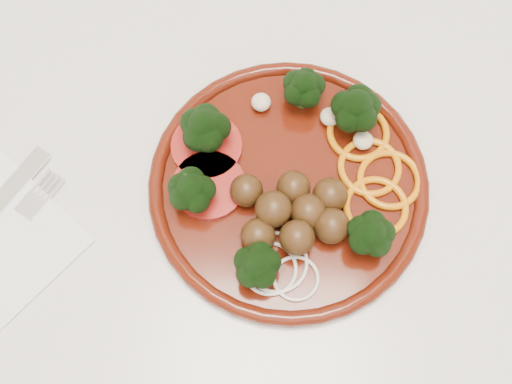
{
  "coord_description": "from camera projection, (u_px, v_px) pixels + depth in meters",
  "views": [
    {
      "loc": [
        -0.18,
        1.5,
        1.46
      ],
      "look_at": [
        -0.18,
        1.7,
        0.92
      ],
      "focal_mm": 45.0,
      "sensor_mm": 36.0,
      "label": 1
    }
  ],
  "objects": [
    {
      "name": "counter",
      "position": [
        370.0,
        297.0,
        1.02
      ],
      "size": [
        2.4,
        0.6,
        0.9
      ],
      "color": "silver",
      "rests_on": "ground"
    },
    {
      "name": "plate",
      "position": [
        288.0,
        184.0,
        0.58
      ],
      "size": [
        0.26,
        0.26,
        0.06
      ],
      "rotation": [
        0.0,
        0.0,
        -0.17
      ],
      "color": "#421006",
      "rests_on": "counter"
    }
  ]
}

